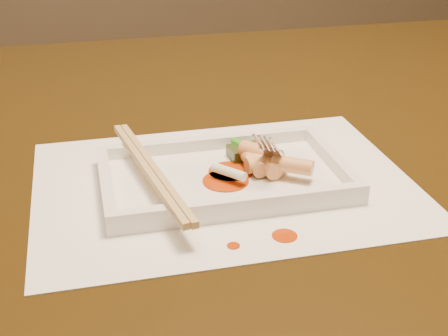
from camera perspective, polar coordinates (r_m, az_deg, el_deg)
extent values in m
cube|color=black|center=(0.83, -5.30, 2.58)|extent=(1.40, 0.90, 0.04)
cylinder|color=black|center=(1.51, 16.97, -2.77)|extent=(0.07, 0.07, 0.71)
cube|color=white|center=(0.67, 0.00, -1.44)|extent=(0.40, 0.30, 0.00)
cylinder|color=#AF3305|center=(0.58, 5.56, -6.18)|extent=(0.02, 0.02, 0.00)
cylinder|color=#AF3305|center=(0.56, 0.87, -7.11)|extent=(0.01, 0.01, 0.00)
cube|color=white|center=(0.67, 0.00, -1.08)|extent=(0.26, 0.16, 0.01)
cube|color=white|center=(0.73, -1.36, 2.32)|extent=(0.26, 0.01, 0.01)
cube|color=white|center=(0.60, 1.65, -3.33)|extent=(0.26, 0.01, 0.01)
cube|color=white|center=(0.65, -10.73, -1.38)|extent=(0.01, 0.14, 0.01)
cube|color=white|center=(0.70, 9.94, 0.84)|extent=(0.01, 0.14, 0.01)
cube|color=black|center=(0.70, 2.01, 1.53)|extent=(0.04, 0.03, 0.01)
cylinder|color=#EAEACC|center=(0.65, 0.46, -0.36)|extent=(0.03, 0.04, 0.01)
cylinder|color=#278F17|center=(0.69, 3.02, 1.31)|extent=(0.04, 0.08, 0.01)
cube|color=tan|center=(0.65, -7.10, -0.16)|extent=(0.05, 0.24, 0.01)
cube|color=tan|center=(0.65, -6.39, -0.09)|extent=(0.05, 0.24, 0.01)
cylinder|color=#AF3305|center=(0.67, 0.63, -0.32)|extent=(0.05, 0.05, 0.00)
cylinder|color=#AF3305|center=(0.65, 0.16, -1.19)|extent=(0.05, 0.05, 0.00)
cylinder|color=#EDB66E|center=(0.68, 4.05, 0.78)|extent=(0.04, 0.05, 0.02)
cylinder|color=#EDB66E|center=(0.67, 3.70, 0.55)|extent=(0.04, 0.03, 0.02)
cylinder|color=#EDB66E|center=(0.68, 3.41, 1.36)|extent=(0.05, 0.05, 0.02)
cylinder|color=#EDB66E|center=(0.67, 2.76, 0.46)|extent=(0.02, 0.04, 0.02)
cylinder|color=#EDB66E|center=(0.67, 3.65, 0.42)|extent=(0.04, 0.02, 0.02)
cylinder|color=#EDB66E|center=(0.66, 6.29, 0.24)|extent=(0.05, 0.04, 0.02)
cylinder|color=#EDB66E|center=(0.67, 3.83, 0.43)|extent=(0.02, 0.05, 0.02)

